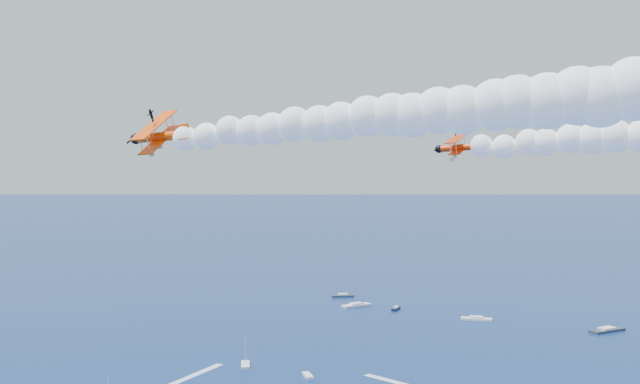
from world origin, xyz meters
The scene contains 3 objects.
biplane_lead centered at (7.91, 30.51, 55.85)m, with size 6.43×7.21×4.35m, color #ED3004, non-canonical shape.
biplane_trail centered at (-15.95, 1.63, 57.04)m, with size 7.81×8.76×5.28m, color #FF4A05, non-canonical shape.
smoke_trail_trail centered at (11.91, 9.71, 59.24)m, with size 56.39×20.92×10.85m, color white, non-canonical shape.
Camera 1 is at (48.35, -61.89, 55.37)m, focal length 43.69 mm.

